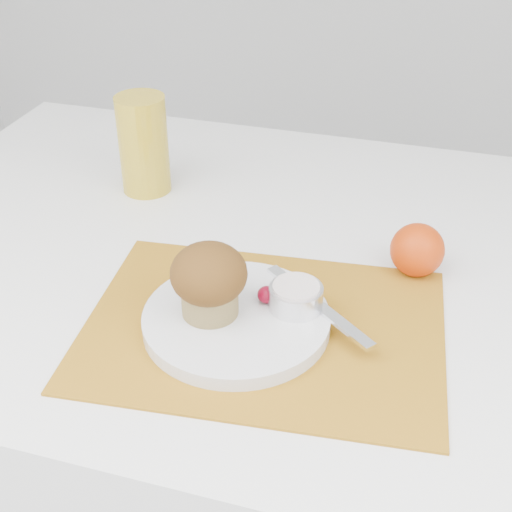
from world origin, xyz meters
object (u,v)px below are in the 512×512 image
(orange, at_px, (417,250))
(juice_glass, at_px, (143,145))
(muffin, at_px, (209,280))
(table, at_px, (280,445))
(plate, at_px, (236,320))

(orange, bearing_deg, juice_glass, 165.01)
(muffin, bearing_deg, table, 75.54)
(table, distance_m, juice_glass, 0.53)
(juice_glass, xyz_separation_m, muffin, (0.21, -0.29, -0.01))
(plate, bearing_deg, orange, 43.09)
(table, height_order, orange, orange)
(plate, bearing_deg, juice_glass, 129.64)
(table, relative_size, muffin, 13.65)
(table, bearing_deg, plate, -95.00)
(plate, relative_size, orange, 3.14)
(plate, relative_size, muffin, 2.46)
(plate, xyz_separation_m, orange, (0.19, 0.17, 0.02))
(orange, relative_size, muffin, 0.78)
(muffin, bearing_deg, juice_glass, 125.51)
(juice_glass, bearing_deg, orange, -14.99)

